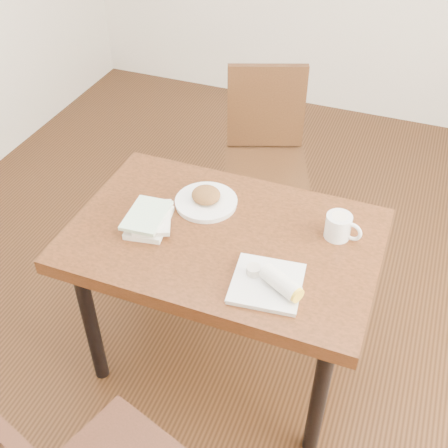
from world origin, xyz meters
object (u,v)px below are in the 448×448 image
(table, at_px, (224,252))
(chair_far, at_px, (266,148))
(coffee_mug, at_px, (339,226))
(plate_burrito, at_px, (271,283))
(plate_scone, at_px, (206,199))
(book_stack, at_px, (149,219))

(table, distance_m, chair_far, 0.94)
(table, relative_size, chair_far, 1.21)
(table, xyz_separation_m, coffee_mug, (0.40, 0.14, 0.14))
(chair_far, xyz_separation_m, plate_burrito, (0.37, -1.13, 0.23))
(table, relative_size, coffee_mug, 8.16)
(table, distance_m, plate_scone, 0.22)
(chair_far, bearing_deg, table, -82.34)
(chair_far, height_order, plate_burrito, chair_far)
(table, bearing_deg, plate_scone, 132.50)
(table, xyz_separation_m, plate_burrito, (0.25, -0.20, 0.11))
(plate_scone, height_order, coffee_mug, coffee_mug)
(table, distance_m, plate_burrito, 0.34)
(coffee_mug, xyz_separation_m, book_stack, (-0.68, -0.19, -0.02))
(plate_burrito, relative_size, book_stack, 1.09)
(chair_far, distance_m, plate_scone, 0.82)
(coffee_mug, bearing_deg, plate_burrito, -114.39)
(coffee_mug, relative_size, book_stack, 0.58)
(table, bearing_deg, book_stack, -170.27)
(plate_burrito, bearing_deg, plate_scone, 137.79)
(table, height_order, plate_burrito, plate_burrito)
(book_stack, bearing_deg, coffee_mug, 15.39)
(table, bearing_deg, plate_burrito, -38.98)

